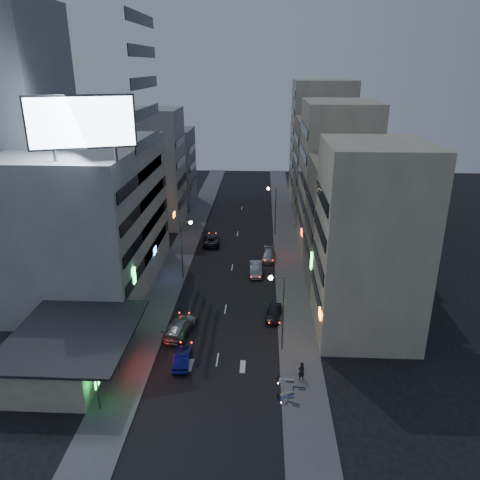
# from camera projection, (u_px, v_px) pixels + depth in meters

# --- Properties ---
(ground) EXTENTS (180.00, 180.00, 0.00)m
(ground) POSITION_uv_depth(u_px,v_px,m) (213.00, 386.00, 41.50)
(ground) COLOR black
(ground) RESTS_ON ground
(sidewalk_left) EXTENTS (4.00, 120.00, 0.12)m
(sidewalk_left) POSITION_uv_depth(u_px,v_px,m) (181.00, 255.00, 69.89)
(sidewalk_left) COLOR #4C4C4F
(sidewalk_left) RESTS_ON ground
(sidewalk_right) EXTENTS (4.00, 120.00, 0.12)m
(sidewalk_right) POSITION_uv_depth(u_px,v_px,m) (288.00, 257.00, 69.15)
(sidewalk_right) COLOR #4C4C4F
(sidewalk_right) RESTS_ON ground
(food_court) EXTENTS (11.00, 13.00, 3.88)m
(food_court) POSITION_uv_depth(u_px,v_px,m) (66.00, 350.00, 43.31)
(food_court) COLOR beige
(food_court) RESTS_ON ground
(white_building) EXTENTS (14.00, 24.00, 18.00)m
(white_building) POSITION_uv_depth(u_px,v_px,m) (92.00, 218.00, 57.82)
(white_building) COLOR #B3B3AE
(white_building) RESTS_ON ground
(grey_tower) EXTENTS (10.00, 14.00, 34.00)m
(grey_tower) POSITION_uv_depth(u_px,v_px,m) (22.00, 148.00, 58.23)
(grey_tower) COLOR gray
(grey_tower) RESTS_ON ground
(shophouse_near) EXTENTS (10.00, 11.00, 20.00)m
(shophouse_near) POSITION_uv_depth(u_px,v_px,m) (370.00, 242.00, 47.10)
(shophouse_near) COLOR beige
(shophouse_near) RESTS_ON ground
(shophouse_mid) EXTENTS (11.00, 12.00, 16.00)m
(shophouse_mid) POSITION_uv_depth(u_px,v_px,m) (353.00, 224.00, 58.53)
(shophouse_mid) COLOR gray
(shophouse_mid) RESTS_ON ground
(shophouse_far) EXTENTS (10.00, 14.00, 22.00)m
(shophouse_far) POSITION_uv_depth(u_px,v_px,m) (336.00, 177.00, 69.66)
(shophouse_far) COLOR beige
(shophouse_far) RESTS_ON ground
(far_left_a) EXTENTS (11.00, 10.00, 20.00)m
(far_left_a) POSITION_uv_depth(u_px,v_px,m) (150.00, 168.00, 80.77)
(far_left_a) COLOR #B3B3AE
(far_left_a) RESTS_ON ground
(far_left_b) EXTENTS (12.00, 10.00, 15.00)m
(far_left_b) POSITION_uv_depth(u_px,v_px,m) (163.00, 167.00, 93.83)
(far_left_b) COLOR gray
(far_left_b) RESTS_ON ground
(far_right_a) EXTENTS (11.00, 12.00, 18.00)m
(far_right_a) POSITION_uv_depth(u_px,v_px,m) (326.00, 170.00, 84.36)
(far_right_a) COLOR gray
(far_right_a) RESTS_ON ground
(far_right_b) EXTENTS (12.00, 12.00, 24.00)m
(far_right_b) POSITION_uv_depth(u_px,v_px,m) (321.00, 141.00, 96.37)
(far_right_b) COLOR beige
(far_right_b) RESTS_ON ground
(billboard) EXTENTS (9.52, 3.75, 6.20)m
(billboard) POSITION_uv_depth(u_px,v_px,m) (82.00, 123.00, 43.80)
(billboard) COLOR #595B60
(billboard) RESTS_ON white_building
(street_lamp_right_near) EXTENTS (1.60, 0.44, 8.02)m
(street_lamp_right_near) POSITION_uv_depth(u_px,v_px,m) (279.00, 302.00, 44.95)
(street_lamp_right_near) COLOR #595B60
(street_lamp_right_near) RESTS_ON sidewalk_right
(street_lamp_left) EXTENTS (1.60, 0.44, 8.02)m
(street_lamp_left) POSITION_uv_depth(u_px,v_px,m) (184.00, 241.00, 60.45)
(street_lamp_left) COLOR #595B60
(street_lamp_left) RESTS_ON sidewalk_left
(street_lamp_right_far) EXTENTS (1.60, 0.44, 8.02)m
(street_lamp_right_far) POSITION_uv_depth(u_px,v_px,m) (273.00, 204.00, 76.74)
(street_lamp_right_far) COLOR #595B60
(street_lamp_right_far) RESTS_ON sidewalk_right
(parked_car_right_near) EXTENTS (2.15, 4.19, 1.37)m
(parked_car_right_near) POSITION_uv_depth(u_px,v_px,m) (274.00, 313.00, 52.37)
(parked_car_right_near) COLOR black
(parked_car_right_near) RESTS_ON ground
(parked_car_right_mid) EXTENTS (1.84, 4.73, 1.53)m
(parked_car_right_mid) POSITION_uv_depth(u_px,v_px,m) (256.00, 269.00, 63.44)
(parked_car_right_mid) COLOR #ADB2B6
(parked_car_right_mid) RESTS_ON ground
(parked_car_left) EXTENTS (3.13, 5.78, 1.54)m
(parked_car_left) POSITION_uv_depth(u_px,v_px,m) (211.00, 239.00, 74.14)
(parked_car_left) COLOR #2B2B30
(parked_car_left) RESTS_ON ground
(parked_car_right_far) EXTENTS (2.04, 4.66, 1.33)m
(parked_car_right_far) POSITION_uv_depth(u_px,v_px,m) (269.00, 255.00, 68.27)
(parked_car_right_far) COLOR #9B9FA3
(parked_car_right_far) RESTS_ON ground
(road_car_blue) EXTENTS (1.75, 4.29, 1.39)m
(road_car_blue) POSITION_uv_depth(u_px,v_px,m) (182.00, 358.00, 44.30)
(road_car_blue) COLOR navy
(road_car_blue) RESTS_ON ground
(road_car_silver) EXTENTS (3.45, 5.92, 1.61)m
(road_car_silver) POSITION_uv_depth(u_px,v_px,m) (180.00, 326.00, 49.44)
(road_car_silver) COLOR #9FA2A7
(road_car_silver) RESTS_ON ground
(person) EXTENTS (0.79, 0.70, 1.82)m
(person) POSITION_uv_depth(u_px,v_px,m) (301.00, 371.00, 41.86)
(person) COLOR black
(person) RESTS_ON sidewalk_right
(scooter_black_a) EXTENTS (1.21, 1.80, 1.05)m
(scooter_black_a) POSITION_uv_depth(u_px,v_px,m) (301.00, 399.00, 38.92)
(scooter_black_a) COLOR black
(scooter_black_a) RESTS_ON sidewalk_right
(scooter_silver_a) EXTENTS (1.28, 1.90, 1.11)m
(scooter_silver_a) POSITION_uv_depth(u_px,v_px,m) (292.00, 385.00, 40.55)
(scooter_silver_a) COLOR #94959A
(scooter_silver_a) RESTS_ON sidewalk_right
(scooter_blue) EXTENTS (1.09, 1.78, 1.03)m
(scooter_blue) POSITION_uv_depth(u_px,v_px,m) (292.00, 390.00, 40.06)
(scooter_blue) COLOR navy
(scooter_blue) RESTS_ON sidewalk_right
(scooter_black_b) EXTENTS (0.84, 1.75, 1.03)m
(scooter_black_b) POSITION_uv_depth(u_px,v_px,m) (306.00, 383.00, 40.95)
(scooter_black_b) COLOR black
(scooter_black_b) RESTS_ON sidewalk_right
(scooter_silver_b) EXTENTS (0.84, 2.01, 1.19)m
(scooter_silver_b) POSITION_uv_depth(u_px,v_px,m) (294.00, 374.00, 42.01)
(scooter_silver_b) COLOR #B8BAC1
(scooter_silver_b) RESTS_ON sidewalk_right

